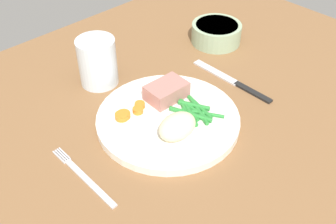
{
  "coord_description": "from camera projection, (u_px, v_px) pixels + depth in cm",
  "views": [
    {
      "loc": [
        -40.4,
        -41.29,
        52.08
      ],
      "look_at": [
        -1.66,
        -0.77,
        4.6
      ],
      "focal_mm": 42.59,
      "sensor_mm": 36.0,
      "label": 1
    }
  ],
  "objects": [
    {
      "name": "dining_table",
      "position": [
        171.0,
        120.0,
        0.77
      ],
      "size": [
        120.0,
        90.0,
        2.0
      ],
      "color": "brown",
      "rests_on": "ground"
    },
    {
      "name": "carrot_slices",
      "position": [
        129.0,
        113.0,
        0.74
      ],
      "size": [
        6.76,
        3.1,
        1.07
      ],
      "color": "orange",
      "rests_on": "dinner_plate"
    },
    {
      "name": "fork",
      "position": [
        84.0,
        177.0,
        0.65
      ],
      "size": [
        1.44,
        16.6,
        0.4
      ],
      "rotation": [
        0.0,
        0.0,
        -0.04
      ],
      "color": "silver",
      "rests_on": "dining_table"
    },
    {
      "name": "green_beans",
      "position": [
        194.0,
        111.0,
        0.75
      ],
      "size": [
        7.08,
        9.56,
        0.9
      ],
      "color": "#2D8C38",
      "rests_on": "dinner_plate"
    },
    {
      "name": "mashed_potatoes",
      "position": [
        177.0,
        126.0,
        0.69
      ],
      "size": [
        7.42,
        5.27,
        4.22
      ],
      "primitive_type": "ellipsoid",
      "color": "beige",
      "rests_on": "dinner_plate"
    },
    {
      "name": "knife",
      "position": [
        233.0,
        82.0,
        0.85
      ],
      "size": [
        1.7,
        20.5,
        0.64
      ],
      "rotation": [
        0.0,
        0.0,
        0.07
      ],
      "color": "black",
      "rests_on": "dining_table"
    },
    {
      "name": "meat_portion",
      "position": [
        166.0,
        91.0,
        0.77
      ],
      "size": [
        8.01,
        5.65,
        3.16
      ],
      "primitive_type": "cube",
      "rotation": [
        0.0,
        0.0,
        -0.04
      ],
      "color": "#B2756B",
      "rests_on": "dinner_plate"
    },
    {
      "name": "salad_bowl",
      "position": [
        216.0,
        32.0,
        0.96
      ],
      "size": [
        11.94,
        11.94,
        4.7
      ],
      "color": "#99B28C",
      "rests_on": "dining_table"
    },
    {
      "name": "water_glass",
      "position": [
        98.0,
        65.0,
        0.82
      ],
      "size": [
        7.99,
        7.99,
        10.08
      ],
      "color": "silver",
      "rests_on": "dining_table"
    },
    {
      "name": "dinner_plate",
      "position": [
        168.0,
        119.0,
        0.75
      ],
      "size": [
        26.81,
        26.81,
        1.6
      ],
      "primitive_type": "cylinder",
      "color": "white",
      "rests_on": "dining_table"
    }
  ]
}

